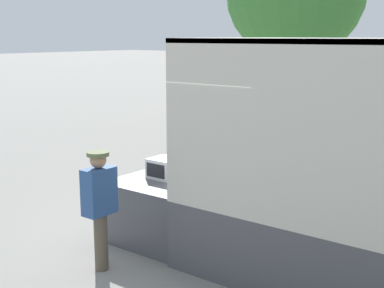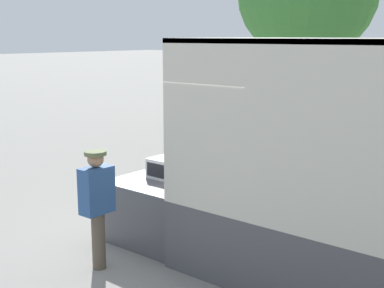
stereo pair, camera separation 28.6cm
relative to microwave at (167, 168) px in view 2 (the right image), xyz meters
name	(u,v)px [view 2 (the right image)]	position (x,y,z in m)	size (l,w,h in m)	color
ground_plane	(220,240)	(0.75, 0.37, -1.08)	(160.00, 160.00, 0.00)	gray
tailgate_deck	(186,202)	(0.05, 0.37, -0.62)	(1.40, 2.36, 0.93)	#4C4C51
microwave	(167,168)	(0.00, 0.00, 0.00)	(0.54, 0.42, 0.30)	white
portable_generator	(208,155)	(0.08, 0.88, 0.07)	(0.74, 0.52, 0.60)	black
worker_person	(97,198)	(0.10, -1.47, -0.10)	(0.29, 0.44, 1.61)	brown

